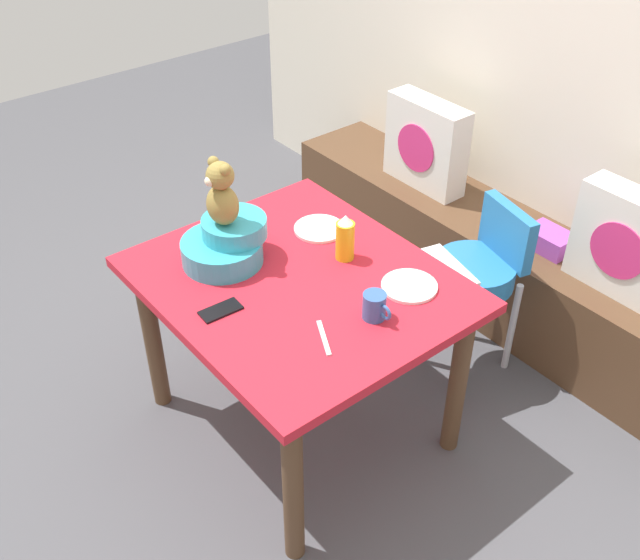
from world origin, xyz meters
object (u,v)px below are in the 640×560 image
Objects in this scene: dinner_plate_near at (319,229)px; pillow_floral_right at (628,244)px; book_stack at (549,240)px; dining_table at (299,303)px; infant_seat_teal at (226,243)px; ketchup_bottle at (345,238)px; coffee_mug at (375,306)px; pillow_floral_left at (426,144)px; teddy_bear at (222,194)px; cell_phone at (221,310)px; dinner_plate_far at (409,286)px; highchair at (477,270)px.

pillow_floral_right is at bearing 50.67° from dinner_plate_near.
dining_table reaches higher than book_stack.
ketchup_bottle reaches higher than infant_seat_teal.
pillow_floral_left is at bearing 127.70° from coffee_mug.
pillow_floral_right and infant_seat_teal have the same top height.
cell_phone is (0.24, -0.19, -0.27)m from teddy_bear.
ketchup_bottle is 0.30m from dinner_plate_far.
ketchup_bottle reaches higher than dining_table.
book_stack is at bearing 70.69° from teddy_bear.
book_stack is 1.08× the size of ketchup_bottle.
pillow_floral_left is at bearing -67.64° from cell_phone.
pillow_floral_right is 1.15m from ketchup_bottle.
pillow_floral_right is 1.33× the size of infant_seat_teal.
ketchup_bottle reaches higher than pillow_floral_right.
dinner_plate_near reaches higher than dining_table.
pillow_floral_right is 1.34m from dining_table.
book_stack is at bearing 70.68° from infant_seat_teal.
cell_phone is (-0.20, -1.11, 0.22)m from highchair.
ketchup_bottle is at bearing 155.85° from coffee_mug.
dinner_plate_far is (-0.29, -0.93, 0.07)m from pillow_floral_right.
coffee_mug reaches higher than book_stack.
cell_phone is (-0.30, -0.59, -0.00)m from dinner_plate_far.
dining_table is at bearing -115.29° from pillow_floral_right.
ketchup_bottle is at bearing 90.20° from dining_table.
dinner_plate_near is at bearing -113.35° from book_stack.
teddy_bear is (0.29, -1.34, 0.34)m from pillow_floral_left.
pillow_floral_left is 1.76× the size of teddy_bear.
infant_seat_teal is 1.78× the size of ketchup_bottle.
highchair reaches higher than dinner_plate_near.
cell_phone is at bearing -37.38° from teddy_bear.
cell_phone is (-0.23, -1.54, 0.24)m from book_stack.
pillow_floral_left is 1.33m from dining_table.
ketchup_bottle is (-0.00, 0.22, 0.20)m from dining_table.
coffee_mug is at bearing 12.02° from dining_table.
pillow_floral_right is 3.67× the size of coffee_mug.
dining_table is at bearing -65.48° from pillow_floral_left.
highchair is (0.18, 0.79, -0.11)m from dining_table.
dinner_plate_far reaches higher than cell_phone.
dining_table is 0.82m from highchair.
teddy_bear reaches higher than dinner_plate_far.
dinner_plate_near is (-0.21, 0.26, 0.12)m from dining_table.
pillow_floral_left is at bearing 131.87° from dinner_plate_far.
dining_table is 5.60× the size of dinner_plate_near.
coffee_mug is 0.60× the size of dinner_plate_far.
cell_phone is at bearing -117.27° from dinner_plate_far.
ketchup_bottle is at bearing -101.92° from book_stack.
dinner_plate_far is (0.55, 0.41, -0.07)m from infant_seat_teal.
pillow_floral_left is 0.78m from book_stack.
teddy_bear reaches higher than pillow_floral_right.
dinner_plate_far is at bearing -48.13° from pillow_floral_left.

